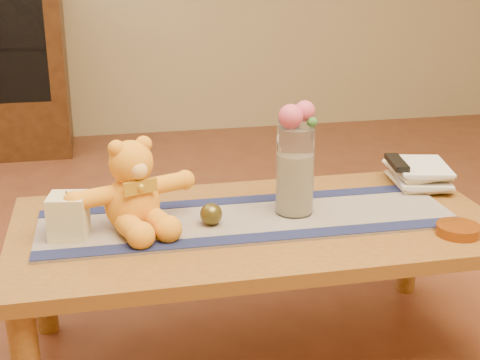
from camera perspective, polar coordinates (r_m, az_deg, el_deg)
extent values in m
plane|color=#5D2C1A|center=(2.16, 1.34, -14.63)|extent=(5.50, 5.50, 0.00)
cube|color=brown|center=(1.95, 1.44, -4.07)|extent=(1.40, 0.70, 0.04)
cylinder|color=brown|center=(2.27, -16.48, -7.66)|extent=(0.07, 0.07, 0.41)
cylinder|color=brown|center=(2.50, 14.24, -4.90)|extent=(0.07, 0.07, 0.41)
cube|color=#1F1B4C|center=(1.95, 0.76, -3.34)|extent=(1.20, 0.37, 0.01)
cube|color=#161B43|center=(1.81, 1.73, -4.91)|extent=(1.20, 0.08, 0.00)
cube|color=#161B43|center=(2.08, -0.09, -1.72)|extent=(1.20, 0.08, 0.00)
cube|color=beige|center=(1.86, -14.43, -3.00)|extent=(0.11, 0.11, 0.12)
cylinder|color=black|center=(1.84, -14.59, -1.12)|extent=(0.00, 0.00, 0.01)
cylinder|color=silver|center=(1.95, 4.71, 0.79)|extent=(0.11, 0.11, 0.26)
cylinder|color=beige|center=(1.96, 4.68, -0.29)|extent=(0.09, 0.09, 0.18)
sphere|color=#C94665|center=(1.89, 4.35, 5.43)|extent=(0.07, 0.07, 0.07)
sphere|color=#C94665|center=(1.91, 5.54, 5.88)|extent=(0.06, 0.06, 0.06)
sphere|color=#4C61A5|center=(1.94, 4.83, 5.57)|extent=(0.04, 0.04, 0.04)
sphere|color=#4C61A5|center=(1.91, 3.80, 5.18)|extent=(0.04, 0.04, 0.04)
sphere|color=#33662D|center=(1.90, 6.17, 4.93)|extent=(0.03, 0.03, 0.03)
sphere|color=#4A4018|center=(1.89, -2.47, -2.93)|extent=(0.07, 0.07, 0.06)
imported|color=beige|center=(2.28, 13.02, -0.24)|extent=(0.19, 0.24, 0.02)
imported|color=beige|center=(2.27, 13.20, 0.18)|extent=(0.22, 0.26, 0.02)
imported|color=beige|center=(2.27, 12.93, 0.68)|extent=(0.18, 0.23, 0.02)
imported|color=beige|center=(2.26, 13.24, 1.10)|extent=(0.21, 0.26, 0.02)
cube|color=black|center=(2.25, 13.22, 1.46)|extent=(0.07, 0.17, 0.02)
cylinder|color=#BF5914|center=(1.94, 18.11, -4.06)|extent=(0.15, 0.15, 0.03)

